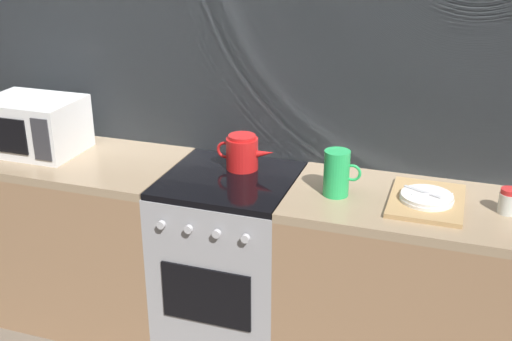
{
  "coord_description": "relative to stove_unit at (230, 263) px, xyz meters",
  "views": [
    {
      "loc": [
        0.97,
        -2.49,
        2.04
      ],
      "look_at": [
        0.13,
        0.0,
        0.95
      ],
      "focal_mm": 44.56,
      "sensor_mm": 36.0,
      "label": 1
    }
  ],
  "objects": [
    {
      "name": "pitcher",
      "position": [
        0.5,
        -0.03,
        0.55
      ],
      "size": [
        0.16,
        0.11,
        0.2
      ],
      "color": "green",
      "rests_on": "counter_right"
    },
    {
      "name": "kettle",
      "position": [
        0.02,
        0.12,
        0.53
      ],
      "size": [
        0.28,
        0.15,
        0.17
      ],
      "color": "red",
      "rests_on": "stove_unit"
    },
    {
      "name": "stove_unit",
      "position": [
        0.0,
        0.0,
        0.0
      ],
      "size": [
        0.6,
        0.63,
        0.9
      ],
      "color": "#9E9EA3",
      "rests_on": "ground_plane"
    },
    {
      "name": "microwave",
      "position": [
        -1.04,
        0.01,
        0.59
      ],
      "size": [
        0.46,
        0.35,
        0.27
      ],
      "color": "white",
      "rests_on": "counter_left"
    },
    {
      "name": "counter_right",
      "position": [
        0.9,
        0.0,
        0.0
      ],
      "size": [
        1.2,
        0.6,
        0.9
      ],
      "color": "#997251",
      "rests_on": "ground_plane"
    },
    {
      "name": "spice_jar",
      "position": [
        1.19,
        0.02,
        0.5
      ],
      "size": [
        0.08,
        0.08,
        0.1
      ],
      "color": "silver",
      "rests_on": "counter_right"
    },
    {
      "name": "ground_plane",
      "position": [
        0.0,
        0.0,
        -0.45
      ],
      "size": [
        8.0,
        8.0,
        0.0
      ],
      "primitive_type": "plane",
      "color": "#6B6054"
    },
    {
      "name": "back_wall",
      "position": [
        0.0,
        0.32,
        0.75
      ],
      "size": [
        3.6,
        0.05,
        2.4
      ],
      "color": "gray",
      "rests_on": "ground_plane"
    },
    {
      "name": "dish_pile",
      "position": [
        0.88,
        0.0,
        0.47
      ],
      "size": [
        0.3,
        0.4,
        0.06
      ],
      "color": "tan",
      "rests_on": "counter_right"
    },
    {
      "name": "counter_left",
      "position": [
        -0.9,
        0.0,
        0.0
      ],
      "size": [
        1.2,
        0.6,
        0.9
      ],
      "color": "#997251",
      "rests_on": "ground_plane"
    }
  ]
}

